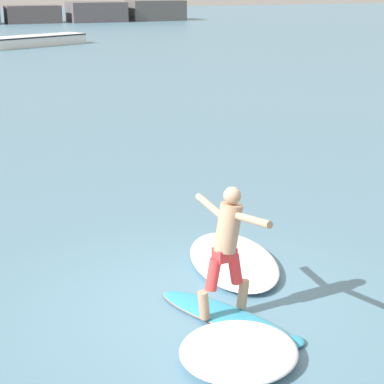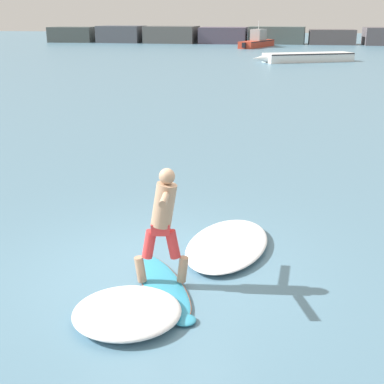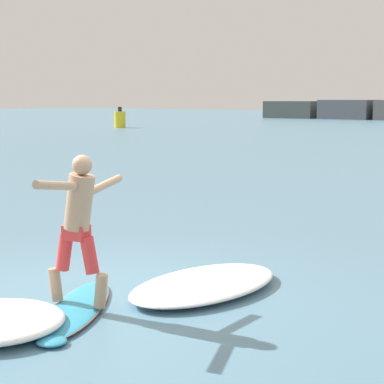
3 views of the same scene
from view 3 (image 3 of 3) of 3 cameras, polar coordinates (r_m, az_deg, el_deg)
name	(u,v)px [view 3 (image 3 of 3)]	position (r m, az deg, el deg)	size (l,w,h in m)	color
ground_plane	(97,296)	(7.84, -8.44, -9.11)	(200.00, 200.00, 0.00)	#558099
surfboard	(78,308)	(7.32, -10.14, -10.12)	(1.47, 2.09, 0.21)	#329BC2
surfer	(79,218)	(7.08, -10.02, -2.32)	(0.78, 1.55, 1.67)	tan
channel_marker_buoy	(120,119)	(50.35, -6.42, 6.45)	(0.86, 0.86, 1.60)	yellow
wave_foam_at_nose	(205,284)	(7.92, 1.15, -8.18)	(1.59, 2.41, 0.17)	white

